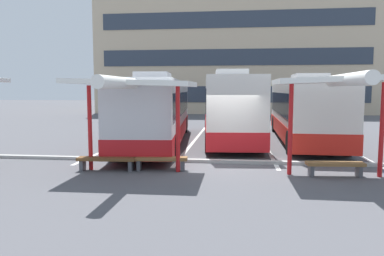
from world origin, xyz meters
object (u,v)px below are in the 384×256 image
coach_bus_1 (229,109)px  bench_1 (107,161)px  bench_3 (335,166)px  bench_2 (161,161)px  waiting_shelter_1 (130,85)px  coach_bus_0 (158,112)px  waiting_shelter_2 (340,82)px  coach_bus_2 (304,111)px

coach_bus_1 → bench_1: coach_bus_1 is taller
coach_bus_1 → bench_3: (3.44, -7.83, -1.36)m
coach_bus_1 → bench_2: 8.03m
waiting_shelter_1 → bench_3: (6.47, 0.17, -2.50)m
coach_bus_0 → bench_1: bearing=-93.3°
waiting_shelter_1 → coach_bus_1: bearing=69.3°
waiting_shelter_1 → waiting_shelter_2: size_ratio=1.04×
coach_bus_1 → bench_3: coach_bus_1 is taller
coach_bus_2 → bench_3: coach_bus_2 is taller
bench_1 → bench_2: (1.80, 0.24, -0.00)m
waiting_shelter_1 → bench_3: 6.94m
coach_bus_2 → coach_bus_1: bearing=-175.8°
coach_bus_2 → bench_3: size_ratio=6.60×
coach_bus_0 → coach_bus_1: 3.81m
waiting_shelter_1 → bench_2: size_ratio=2.43×
waiting_shelter_1 → bench_1: waiting_shelter_1 is taller
coach_bus_2 → waiting_shelter_1: (-6.91, -8.29, 1.26)m
coach_bus_2 → bench_2: 10.01m
coach_bus_2 → waiting_shelter_1: bearing=-129.8°
coach_bus_1 → bench_1: size_ratio=5.57×
coach_bus_0 → bench_2: coach_bus_0 is taller
coach_bus_0 → waiting_shelter_1: 6.74m
coach_bus_1 → coach_bus_0: bearing=-158.5°
bench_1 → bench_2: same height
coach_bus_0 → waiting_shelter_2: size_ratio=3.02×
bench_2 → waiting_shelter_2: (5.57, -0.34, 2.58)m
bench_1 → bench_3: bearing=0.3°
waiting_shelter_1 → bench_1: size_ratio=2.23×
bench_2 → bench_3: bearing=-2.1°
coach_bus_0 → waiting_shelter_2: (6.99, -6.57, 1.31)m
bench_2 → coach_bus_0: bearing=102.9°
coach_bus_0 → coach_bus_2: size_ratio=1.07×
bench_3 → coach_bus_0: bearing=137.4°
coach_bus_2 → bench_1: bearing=-133.8°
waiting_shelter_1 → bench_1: (-0.90, 0.13, -2.50)m
coach_bus_1 → coach_bus_2: coach_bus_1 is taller
waiting_shelter_1 → bench_3: size_ratio=2.45×
coach_bus_0 → coach_bus_2: (7.44, 1.68, -0.02)m
bench_2 → waiting_shelter_2: waiting_shelter_2 is taller
waiting_shelter_1 → waiting_shelter_2: bearing=0.3°
waiting_shelter_1 → bench_2: (0.90, 0.38, -2.50)m
bench_3 → waiting_shelter_1: bearing=-178.5°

